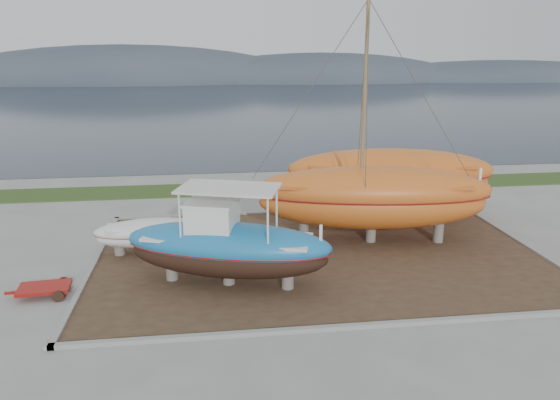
{
  "coord_description": "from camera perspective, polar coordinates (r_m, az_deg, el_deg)",
  "views": [
    {
      "loc": [
        -4.39,
        -16.79,
        8.39
      ],
      "look_at": [
        -1.65,
        4.0,
        2.49
      ],
      "focal_mm": 35.0,
      "sensor_mm": 36.0,
      "label": 1
    }
  ],
  "objects": [
    {
      "name": "ground",
      "position": [
        19.28,
        6.54,
        -10.19
      ],
      "size": [
        140.0,
        140.0,
        0.0
      ],
      "primitive_type": "plane",
      "color": "gray",
      "rests_on": "ground"
    },
    {
      "name": "dirt_patch",
      "position": [
        22.83,
        4.13,
        -5.8
      ],
      "size": [
        18.0,
        12.0,
        0.06
      ],
      "primitive_type": "cube",
      "color": "#422D1E",
      "rests_on": "ground"
    },
    {
      "name": "curb_frame",
      "position": [
        22.82,
        4.13,
        -5.69
      ],
      "size": [
        18.6,
        12.6,
        0.15
      ],
      "primitive_type": null,
      "color": "gray",
      "rests_on": "ground"
    },
    {
      "name": "grass_strip",
      "position": [
        33.64,
        0.23,
        1.35
      ],
      "size": [
        44.0,
        3.0,
        0.08
      ],
      "primitive_type": "cube",
      "color": "#284219",
      "rests_on": "ground"
    },
    {
      "name": "sea",
      "position": [
        87.3,
        -4.67,
        10.15
      ],
      "size": [
        260.0,
        100.0,
        0.04
      ],
      "primitive_type": null,
      "color": "black",
      "rests_on": "ground"
    },
    {
      "name": "mountain_ridge",
      "position": [
        142.11,
        -5.86,
        12.26
      ],
      "size": [
        200.0,
        36.0,
        20.0
      ],
      "primitive_type": null,
      "color": "#333D49",
      "rests_on": "ground"
    },
    {
      "name": "blue_caique",
      "position": [
        19.56,
        -5.49,
        -3.81
      ],
      "size": [
        7.89,
        4.52,
        3.63
      ],
      "primitive_type": null,
      "rotation": [
        0.0,
        0.0,
        -0.31
      ],
      "color": "#1C75B2",
      "rests_on": "dirt_patch"
    },
    {
      "name": "white_dinghy",
      "position": [
        23.45,
        -13.24,
        -3.72
      ],
      "size": [
        4.73,
        2.07,
        1.39
      ],
      "primitive_type": null,
      "rotation": [
        0.0,
        0.0,
        0.07
      ],
      "color": "white",
      "rests_on": "dirt_patch"
    },
    {
      "name": "orange_sailboat",
      "position": [
        23.42,
        9.99,
        7.51
      ],
      "size": [
        10.65,
        4.51,
        10.16
      ],
      "primitive_type": null,
      "rotation": [
        0.0,
        0.0,
        -0.15
      ],
      "color": "#CB5F1F",
      "rests_on": "dirt_patch"
    },
    {
      "name": "orange_bare_hull",
      "position": [
        27.97,
        11.37,
        1.67
      ],
      "size": [
        10.63,
        4.57,
        3.37
      ],
      "primitive_type": null,
      "rotation": [
        0.0,
        0.0,
        -0.15
      ],
      "color": "#CB5F1F",
      "rests_on": "dirt_patch"
    },
    {
      "name": "red_trailer",
      "position": [
        20.96,
        -23.38,
        -8.71
      ],
      "size": [
        2.69,
        1.52,
        0.37
      ],
      "primitive_type": null,
      "rotation": [
        0.0,
        0.0,
        0.09
      ],
      "color": "#A31812",
      "rests_on": "ground"
    }
  ]
}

